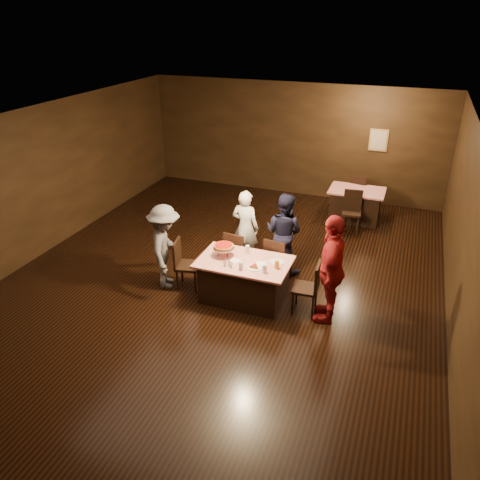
{
  "coord_description": "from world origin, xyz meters",
  "views": [
    {
      "loc": [
        3.0,
        -7.17,
        4.7
      ],
      "look_at": [
        0.41,
        -0.22,
        1.0
      ],
      "focal_mm": 35.0,
      "sensor_mm": 36.0,
      "label": 1
    }
  ],
  "objects_px": {
    "chair_far_right": "(278,260)",
    "glass_front_left": "(241,266)",
    "glass_front_right": "(265,269)",
    "back_table": "(355,205)",
    "diner_grey_knit": "(165,247)",
    "main_table": "(244,280)",
    "glass_amber": "(277,265)",
    "diner_white_jacket": "(245,228)",
    "pizza_stand": "(224,247)",
    "chair_end_right": "(305,287)",
    "diner_red_shirt": "(331,269)",
    "chair_end_left": "(188,265)",
    "diner_navy_hoodie": "(284,233)",
    "chair_back_near": "(352,212)",
    "chair_back_far": "(359,193)",
    "plate_empty": "(277,262)",
    "chair_far_left": "(238,253)",
    "glass_back": "(247,249)"
  },
  "relations": [
    {
      "from": "chair_far_right",
      "to": "glass_front_right",
      "type": "distance_m",
      "value": 1.07
    },
    {
      "from": "chair_far_left",
      "to": "glass_back",
      "type": "height_order",
      "value": "chair_far_left"
    },
    {
      "from": "chair_far_right",
      "to": "diner_white_jacket",
      "type": "height_order",
      "value": "diner_white_jacket"
    },
    {
      "from": "glass_back",
      "to": "diner_red_shirt",
      "type": "bearing_deg",
      "value": -12.74
    },
    {
      "from": "chair_end_right",
      "to": "diner_navy_hoodie",
      "type": "bearing_deg",
      "value": -152.11
    },
    {
      "from": "main_table",
      "to": "chair_back_far",
      "type": "bearing_deg",
      "value": 74.46
    },
    {
      "from": "back_table",
      "to": "diner_white_jacket",
      "type": "xyz_separation_m",
      "value": [
        -1.79,
        -2.98,
        0.39
      ]
    },
    {
      "from": "chair_end_left",
      "to": "glass_back",
      "type": "bearing_deg",
      "value": -85.75
    },
    {
      "from": "chair_far_right",
      "to": "diner_red_shirt",
      "type": "xyz_separation_m",
      "value": [
        1.11,
        -0.8,
        0.46
      ]
    },
    {
      "from": "chair_far_right",
      "to": "glass_front_left",
      "type": "bearing_deg",
      "value": 79.65
    },
    {
      "from": "chair_far_right",
      "to": "pizza_stand",
      "type": "distance_m",
      "value": 1.16
    },
    {
      "from": "back_table",
      "to": "chair_end_left",
      "type": "xyz_separation_m",
      "value": [
        -2.45,
        -4.25,
        0.09
      ]
    },
    {
      "from": "main_table",
      "to": "back_table",
      "type": "bearing_deg",
      "value": 72.39
    },
    {
      "from": "chair_back_near",
      "to": "diner_white_jacket",
      "type": "distance_m",
      "value": 2.91
    },
    {
      "from": "chair_far_left",
      "to": "chair_end_left",
      "type": "bearing_deg",
      "value": 53.5
    },
    {
      "from": "plate_empty",
      "to": "glass_back",
      "type": "height_order",
      "value": "glass_back"
    },
    {
      "from": "diner_grey_knit",
      "to": "diner_red_shirt",
      "type": "height_order",
      "value": "diner_red_shirt"
    },
    {
      "from": "glass_front_left",
      "to": "pizza_stand",
      "type": "bearing_deg",
      "value": 142.13
    },
    {
      "from": "chair_far_right",
      "to": "glass_back",
      "type": "relative_size",
      "value": 6.79
    },
    {
      "from": "glass_front_right",
      "to": "glass_amber",
      "type": "bearing_deg",
      "value": 53.13
    },
    {
      "from": "chair_end_right",
      "to": "glass_amber",
      "type": "relative_size",
      "value": 6.79
    },
    {
      "from": "chair_end_left",
      "to": "diner_grey_knit",
      "type": "height_order",
      "value": "diner_grey_knit"
    },
    {
      "from": "glass_front_left",
      "to": "glass_front_right",
      "type": "bearing_deg",
      "value": 7.13
    },
    {
      "from": "main_table",
      "to": "glass_amber",
      "type": "distance_m",
      "value": 0.75
    },
    {
      "from": "chair_far_left",
      "to": "diner_red_shirt",
      "type": "height_order",
      "value": "diner_red_shirt"
    },
    {
      "from": "glass_amber",
      "to": "main_table",
      "type": "bearing_deg",
      "value": 175.24
    },
    {
      "from": "chair_back_near",
      "to": "plate_empty",
      "type": "height_order",
      "value": "chair_back_near"
    },
    {
      "from": "diner_red_shirt",
      "to": "chair_end_right",
      "type": "bearing_deg",
      "value": -101.35
    },
    {
      "from": "chair_far_right",
      "to": "diner_navy_hoodie",
      "type": "height_order",
      "value": "diner_navy_hoodie"
    },
    {
      "from": "back_table",
      "to": "chair_far_right",
      "type": "distance_m",
      "value": 3.62
    },
    {
      "from": "chair_end_right",
      "to": "glass_front_right",
      "type": "relative_size",
      "value": 6.79
    },
    {
      "from": "chair_back_far",
      "to": "diner_white_jacket",
      "type": "relative_size",
      "value": 0.61
    },
    {
      "from": "back_table",
      "to": "glass_front_left",
      "type": "height_order",
      "value": "glass_front_left"
    },
    {
      "from": "back_table",
      "to": "diner_grey_knit",
      "type": "xyz_separation_m",
      "value": [
        -2.85,
        -4.31,
        0.42
      ]
    },
    {
      "from": "chair_back_far",
      "to": "plate_empty",
      "type": "relative_size",
      "value": 3.8
    },
    {
      "from": "back_table",
      "to": "glass_front_left",
      "type": "distance_m",
      "value": 4.75
    },
    {
      "from": "chair_back_far",
      "to": "diner_red_shirt",
      "type": "relative_size",
      "value": 0.51
    },
    {
      "from": "main_table",
      "to": "chair_back_near",
      "type": "distance_m",
      "value": 3.79
    },
    {
      "from": "main_table",
      "to": "chair_end_left",
      "type": "distance_m",
      "value": 1.1
    },
    {
      "from": "back_table",
      "to": "diner_red_shirt",
      "type": "height_order",
      "value": "diner_red_shirt"
    },
    {
      "from": "chair_back_near",
      "to": "plate_empty",
      "type": "distance_m",
      "value": 3.5
    },
    {
      "from": "chair_back_far",
      "to": "diner_grey_knit",
      "type": "distance_m",
      "value": 5.69
    },
    {
      "from": "pizza_stand",
      "to": "glass_front_right",
      "type": "xyz_separation_m",
      "value": [
        0.85,
        -0.3,
        -0.11
      ]
    },
    {
      "from": "diner_white_jacket",
      "to": "pizza_stand",
      "type": "height_order",
      "value": "diner_white_jacket"
    },
    {
      "from": "chair_back_near",
      "to": "diner_grey_knit",
      "type": "distance_m",
      "value": 4.61
    },
    {
      "from": "main_table",
      "to": "chair_far_right",
      "type": "distance_m",
      "value": 0.85
    },
    {
      "from": "chair_end_left",
      "to": "diner_navy_hoodie",
      "type": "relative_size",
      "value": 0.59
    },
    {
      "from": "back_table",
      "to": "chair_back_near",
      "type": "bearing_deg",
      "value": -90.0
    },
    {
      "from": "diner_navy_hoodie",
      "to": "glass_front_left",
      "type": "distance_m",
      "value": 1.6
    },
    {
      "from": "main_table",
      "to": "chair_back_far",
      "type": "xyz_separation_m",
      "value": [
        1.35,
        4.85,
        0.09
      ]
    }
  ]
}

